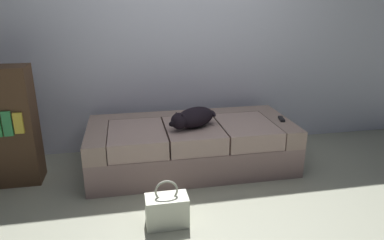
# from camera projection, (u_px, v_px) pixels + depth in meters

# --- Properties ---
(ground_plane) EXTENTS (10.00, 10.00, 0.00)m
(ground_plane) POSITION_uv_depth(u_px,v_px,m) (215.00, 222.00, 2.67)
(ground_plane) COLOR gray
(back_wall) EXTENTS (6.40, 0.10, 2.80)m
(back_wall) POSITION_uv_depth(u_px,v_px,m) (180.00, 24.00, 3.73)
(back_wall) COLOR silver
(back_wall) RESTS_ON ground
(couch) EXTENTS (2.03, 0.93, 0.47)m
(couch) POSITION_uv_depth(u_px,v_px,m) (191.00, 145.00, 3.51)
(couch) COLOR gray
(couch) RESTS_ON ground
(dog_dark) EXTENTS (0.53, 0.41, 0.19)m
(dog_dark) POSITION_uv_depth(u_px,v_px,m) (193.00, 118.00, 3.29)
(dog_dark) COLOR black
(dog_dark) RESTS_ON couch
(tv_remote) EXTENTS (0.08, 0.16, 0.02)m
(tv_remote) POSITION_uv_depth(u_px,v_px,m) (281.00, 119.00, 3.53)
(tv_remote) COLOR black
(tv_remote) RESTS_ON couch
(handbag) EXTENTS (0.32, 0.18, 0.38)m
(handbag) POSITION_uv_depth(u_px,v_px,m) (167.00, 210.00, 2.60)
(handbag) COLOR silver
(handbag) RESTS_ON ground
(bookshelf) EXTENTS (0.56, 0.30, 1.10)m
(bookshelf) POSITION_uv_depth(u_px,v_px,m) (3.00, 127.00, 3.10)
(bookshelf) COLOR #49311F
(bookshelf) RESTS_ON ground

